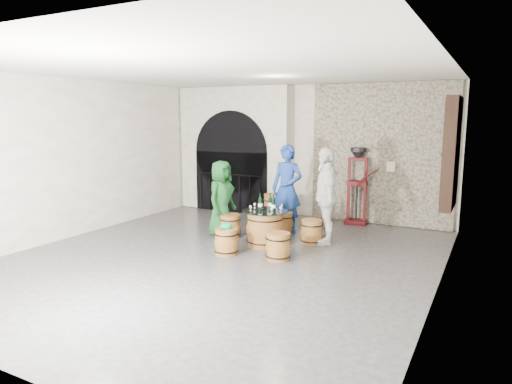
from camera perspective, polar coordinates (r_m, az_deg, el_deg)
The scene contains 30 objects.
ground at distance 8.04m, azimuth -4.41°, elevation -8.31°, with size 8.00×8.00×0.00m, color #2E2E31.
wall_back at distance 11.27m, azimuth 6.46°, elevation 5.06°, with size 8.00×8.00×0.00m, color silver.
wall_left at distance 10.03m, azimuth -21.73°, elevation 3.92°, with size 8.00×8.00×0.00m, color silver.
wall_right at distance 6.54m, azimuth 22.27°, elevation 1.30°, with size 8.00×8.00×0.00m, color silver.
ceiling at distance 7.70m, azimuth -4.72°, elevation 15.02°, with size 8.00×8.00×0.00m, color beige.
stone_facing_panel at distance 10.69m, azimuth 15.38°, elevation 4.54°, with size 3.20×0.12×3.18m, color gray.
arched_opening at distance 11.87m, azimuth -2.60°, elevation 5.23°, with size 3.10×0.60×3.19m.
shuttered_window at distance 8.91m, azimuth 23.19°, elevation 4.51°, with size 0.23×1.10×2.00m.
barrel_table at distance 8.74m, azimuth 1.14°, elevation -4.54°, with size 0.87×0.87×0.68m.
barrel_stool_left at distance 9.35m, azimuth -3.22°, elevation -4.27°, with size 0.44×0.44×0.47m.
barrel_stool_far at distance 9.58m, azimuth 3.37°, elevation -3.93°, with size 0.44×0.44×0.47m.
barrel_stool_right at distance 8.94m, azimuth 6.97°, elevation -4.96°, with size 0.44×0.44×0.47m.
barrel_stool_near_right at distance 7.91m, azimuth 2.80°, elevation -6.80°, with size 0.44×0.44×0.47m.
barrel_stool_near_left at distance 8.22m, azimuth -3.72°, elevation -6.20°, with size 0.44×0.44×0.47m.
green_cap at distance 8.14m, azimuth -3.73°, elevation -4.27°, with size 0.25×0.21×0.12m.
person_green at distance 9.41m, azimuth -4.36°, elevation -0.79°, with size 0.76×0.50×1.56m, color #13441C.
person_blue at distance 9.65m, azimuth 3.89°, elevation 0.40°, with size 0.68×0.45×1.87m, color navy.
person_white at distance 8.87m, azimuth 8.71°, elevation -0.49°, with size 1.10×0.46×1.87m, color silver.
wine_bottle_left at distance 8.67m, azimuth 0.53°, elevation -1.44°, with size 0.08×0.08×0.32m.
wine_bottle_center at distance 8.56m, azimuth 2.19°, elevation -1.59°, with size 0.08×0.08×0.32m.
wine_bottle_right at distance 8.74m, azimuth 1.80°, elevation -1.36°, with size 0.08×0.08×0.32m.
tasting_glass_a at distance 8.64m, azimuth -0.69°, elevation -2.04°, with size 0.05×0.05×0.10m, color #C06A25, non-canonical shape.
tasting_glass_b at distance 8.58m, azimuth 3.09°, elevation -2.14°, with size 0.05×0.05×0.10m, color #C06A25, non-canonical shape.
tasting_glass_c at distance 8.86m, azimuth 0.71°, elevation -1.76°, with size 0.05×0.05×0.10m, color #C06A25, non-canonical shape.
tasting_glass_d at distance 8.80m, azimuth 3.26°, elevation -1.85°, with size 0.05×0.05×0.10m, color #C06A25, non-canonical shape.
tasting_glass_e at distance 8.45m, azimuth 1.96°, elevation -2.31°, with size 0.05×0.05×0.10m, color #C06A25, non-canonical shape.
tasting_glass_f at distance 8.89m, azimuth -0.18°, elevation -1.72°, with size 0.05×0.05×0.10m, color #C06A25, non-canonical shape.
side_barrel at distance 10.42m, azimuth 2.35°, elevation -2.19°, with size 0.53×0.53×0.70m.
corking_press at distance 10.63m, azimuth 12.54°, elevation 1.48°, with size 0.74×0.45×1.75m.
control_box at distance 10.58m, azimuth 16.55°, elevation 3.09°, with size 0.18×0.10×0.22m, color silver.
Camera 1 is at (4.12, -6.46, 2.44)m, focal length 32.00 mm.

